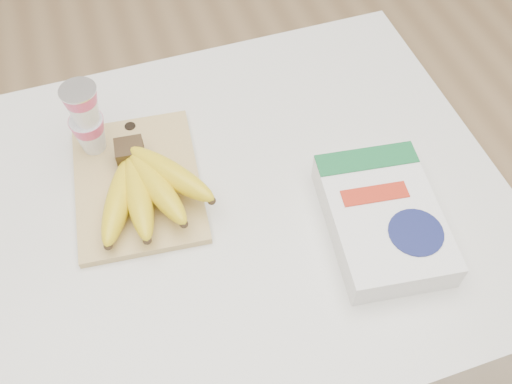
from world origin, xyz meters
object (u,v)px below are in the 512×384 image
cereal_box (383,218)px  cutting_board (138,182)px  table (193,318)px  yogurt_stack (86,118)px  bananas (145,186)px

cereal_box → cutting_board: bearing=157.4°
cutting_board → table: bearing=-59.8°
table → cutting_board: (-0.04, 0.08, 0.43)m
yogurt_stack → table: bearing=-62.7°
table → bananas: 0.47m
table → cutting_board: bearing=114.4°
bananas → cereal_box: 0.39m
bananas → cutting_board: bearing=104.8°
yogurt_stack → cutting_board: bearing=-60.4°
yogurt_stack → bananas: bearing=-64.4°
table → yogurt_stack: (-0.09, 0.18, 0.52)m
bananas → cereal_box: (0.35, -0.17, -0.02)m
table → cereal_box: 0.57m
bananas → table: bearing=-57.6°
table → yogurt_stack: bearing=117.3°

